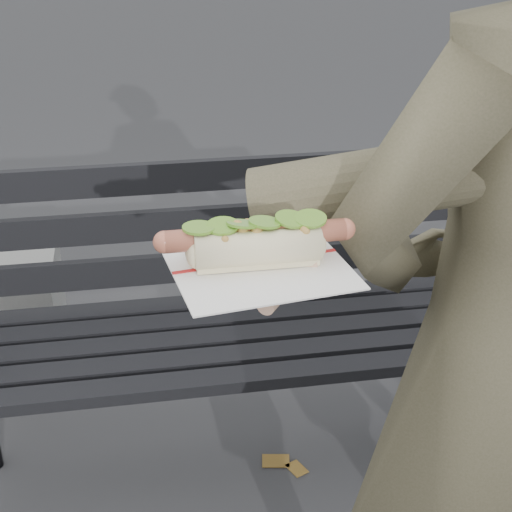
# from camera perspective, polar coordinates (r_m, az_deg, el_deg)

# --- Properties ---
(park_bench) EXTENTS (1.50, 0.44, 0.88)m
(park_bench) POSITION_cam_1_polar(r_m,az_deg,el_deg) (2.03, -2.38, -3.58)
(park_bench) COLOR black
(park_bench) RESTS_ON ground
(person) EXTENTS (0.73, 0.58, 1.75)m
(person) POSITION_cam_1_polar(r_m,az_deg,el_deg) (1.23, 17.94, -7.50)
(person) COLOR #42402C
(person) RESTS_ON ground
(held_hotdog) EXTENTS (0.63, 0.32, 0.20)m
(held_hotdog) POSITION_cam_1_polar(r_m,az_deg,el_deg) (0.97, 10.68, 4.56)
(held_hotdog) COLOR #42402C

